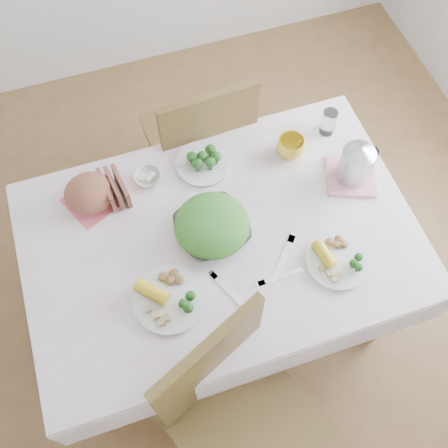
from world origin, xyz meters
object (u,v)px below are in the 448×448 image
object	(u,v)px
chair_near	(250,428)
dinner_plate_right	(337,260)
dinner_plate_left	(170,299)
yellow_mug	(291,147)
chair_far	(197,141)
salad_bowl	(212,229)
dining_table	(221,276)
electric_kettle	(357,160)

from	to	relation	value
chair_near	dinner_plate_right	distance (m)	0.71
chair_near	dinner_plate_left	size ratio (longest dim) A/B	3.88
chair_near	yellow_mug	size ratio (longest dim) A/B	9.05
chair_far	dinner_plate_left	size ratio (longest dim) A/B	3.71
salad_bowl	yellow_mug	bearing A→B (deg)	31.09
salad_bowl	dinner_plate_right	world-z (taller)	salad_bowl
dining_table	salad_bowl	xyz separation A→B (m)	(-0.02, 0.03, 0.42)
yellow_mug	electric_kettle	size ratio (longest dim) A/B	0.63
dinner_plate_left	dinner_plate_right	bearing A→B (deg)	-4.79
dinner_plate_right	chair_near	bearing A→B (deg)	-139.31
dining_table	chair_far	world-z (taller)	chair_far
dinner_plate_left	yellow_mug	size ratio (longest dim) A/B	2.33
chair_far	dinner_plate_right	size ratio (longest dim) A/B	4.12
dining_table	chair_near	xyz separation A→B (m)	(-0.10, -0.65, 0.09)
chair_far	salad_bowl	size ratio (longest dim) A/B	3.72
chair_near	salad_bowl	size ratio (longest dim) A/B	3.90
dinner_plate_left	dinner_plate_right	distance (m)	0.63
electric_kettle	chair_far	bearing A→B (deg)	142.40
chair_near	electric_kettle	size ratio (longest dim) A/B	5.72
dinner_plate_right	electric_kettle	world-z (taller)	electric_kettle
chair_near	electric_kettle	bearing A→B (deg)	22.59
yellow_mug	electric_kettle	world-z (taller)	electric_kettle
dinner_plate_right	chair_far	bearing A→B (deg)	106.72
electric_kettle	yellow_mug	bearing A→B (deg)	148.66
dinner_plate_left	yellow_mug	distance (m)	0.80
dinner_plate_left	electric_kettle	distance (m)	0.89
dinner_plate_left	yellow_mug	bearing A→B (deg)	35.50
chair_far	chair_near	bearing A→B (deg)	78.43
dinner_plate_left	salad_bowl	bearing A→B (deg)	42.51
dinner_plate_left	dining_table	bearing A→B (deg)	35.83
yellow_mug	chair_near	bearing A→B (deg)	-118.28
chair_near	dinner_plate_left	xyz separation A→B (m)	(-0.15, 0.47, 0.31)
electric_kettle	dinner_plate_right	bearing A→B (deg)	-109.78
chair_near	electric_kettle	world-z (taller)	chair_near
dinner_plate_right	dinner_plate_left	bearing A→B (deg)	175.21
chair_far	dinner_plate_right	xyz separation A→B (m)	(0.28, -0.92, 0.31)
chair_near	electric_kettle	xyz separation A→B (m)	(0.69, 0.74, 0.42)
salad_bowl	dinner_plate_right	xyz separation A→B (m)	(0.40, -0.26, -0.02)
chair_near	chair_far	world-z (taller)	chair_near
electric_kettle	chair_near	bearing A→B (deg)	-120.03
dinner_plate_left	electric_kettle	bearing A→B (deg)	18.09
chair_far	dinner_plate_right	distance (m)	1.01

